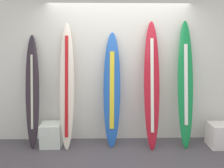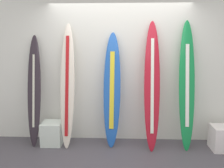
{
  "view_description": "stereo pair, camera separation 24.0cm",
  "coord_description": "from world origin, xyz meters",
  "px_view_note": "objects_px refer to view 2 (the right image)",
  "views": [
    {
      "loc": [
        -0.21,
        -2.88,
        1.79
      ],
      "look_at": [
        -0.13,
        0.95,
        1.11
      ],
      "focal_mm": 35.95,
      "sensor_mm": 36.0,
      "label": 1
    },
    {
      "loc": [
        0.03,
        -2.87,
        1.79
      ],
      "look_at": [
        -0.13,
        0.95,
        1.11
      ],
      "focal_mm": 35.95,
      "sensor_mm": 36.0,
      "label": 2
    }
  ],
  "objects_px": {
    "surfboard_crimson": "(152,86)",
    "display_block_center": "(222,138)",
    "display_block_left": "(52,133)",
    "surfboard_emerald": "(187,86)",
    "surfboard_ivory": "(67,86)",
    "surfboard_charcoal": "(34,92)",
    "surfboard_cobalt": "(112,91)"
  },
  "relations": [
    {
      "from": "display_block_center",
      "to": "surfboard_cobalt",
      "type": "bearing_deg",
      "value": 175.49
    },
    {
      "from": "display_block_left",
      "to": "display_block_center",
      "type": "xyz_separation_m",
      "value": [
        2.98,
        -0.1,
        0.0
      ]
    },
    {
      "from": "surfboard_charcoal",
      "to": "display_block_center",
      "type": "height_order",
      "value": "surfboard_charcoal"
    },
    {
      "from": "surfboard_crimson",
      "to": "surfboard_emerald",
      "type": "height_order",
      "value": "surfboard_emerald"
    },
    {
      "from": "surfboard_emerald",
      "to": "display_block_center",
      "type": "distance_m",
      "value": 1.08
    },
    {
      "from": "surfboard_ivory",
      "to": "display_block_center",
      "type": "height_order",
      "value": "surfboard_ivory"
    },
    {
      "from": "surfboard_emerald",
      "to": "surfboard_ivory",
      "type": "bearing_deg",
      "value": 179.77
    },
    {
      "from": "surfboard_emerald",
      "to": "surfboard_cobalt",
      "type": "bearing_deg",
      "value": 178.25
    },
    {
      "from": "surfboard_crimson",
      "to": "display_block_left",
      "type": "distance_m",
      "value": 1.98
    },
    {
      "from": "surfboard_ivory",
      "to": "surfboard_cobalt",
      "type": "relative_size",
      "value": 1.08
    },
    {
      "from": "display_block_center",
      "to": "surfboard_ivory",
      "type": "bearing_deg",
      "value": 177.46
    },
    {
      "from": "display_block_center",
      "to": "display_block_left",
      "type": "bearing_deg",
      "value": 177.98
    },
    {
      "from": "surfboard_crimson",
      "to": "surfboard_emerald",
      "type": "relative_size",
      "value": 1.0
    },
    {
      "from": "surfboard_ivory",
      "to": "surfboard_charcoal",
      "type": "bearing_deg",
      "value": 177.97
    },
    {
      "from": "surfboard_charcoal",
      "to": "surfboard_ivory",
      "type": "distance_m",
      "value": 0.61
    },
    {
      "from": "surfboard_cobalt",
      "to": "display_block_center",
      "type": "height_order",
      "value": "surfboard_cobalt"
    },
    {
      "from": "surfboard_charcoal",
      "to": "display_block_left",
      "type": "distance_m",
      "value": 0.82
    },
    {
      "from": "surfboard_ivory",
      "to": "display_block_center",
      "type": "relative_size",
      "value": 5.21
    },
    {
      "from": "surfboard_charcoal",
      "to": "display_block_center",
      "type": "xyz_separation_m",
      "value": [
        3.28,
        -0.14,
        -0.76
      ]
    },
    {
      "from": "surfboard_cobalt",
      "to": "surfboard_emerald",
      "type": "distance_m",
      "value": 1.28
    },
    {
      "from": "surfboard_crimson",
      "to": "display_block_left",
      "type": "xyz_separation_m",
      "value": [
        -1.77,
        0.02,
        -0.89
      ]
    },
    {
      "from": "surfboard_crimson",
      "to": "surfboard_ivory",
      "type": "bearing_deg",
      "value": 178.86
    },
    {
      "from": "surfboard_cobalt",
      "to": "surfboard_crimson",
      "type": "xyz_separation_m",
      "value": [
        0.69,
        -0.06,
        0.11
      ]
    },
    {
      "from": "surfboard_ivory",
      "to": "display_block_left",
      "type": "distance_m",
      "value": 0.92
    },
    {
      "from": "surfboard_emerald",
      "to": "display_block_left",
      "type": "distance_m",
      "value": 2.52
    },
    {
      "from": "surfboard_charcoal",
      "to": "surfboard_emerald",
      "type": "bearing_deg",
      "value": -0.64
    },
    {
      "from": "surfboard_ivory",
      "to": "surfboard_crimson",
      "type": "distance_m",
      "value": 1.46
    },
    {
      "from": "surfboard_ivory",
      "to": "surfboard_emerald",
      "type": "relative_size",
      "value": 0.98
    },
    {
      "from": "surfboard_crimson",
      "to": "display_block_center",
      "type": "xyz_separation_m",
      "value": [
        1.21,
        -0.09,
        -0.89
      ]
    },
    {
      "from": "surfboard_cobalt",
      "to": "display_block_left",
      "type": "relative_size",
      "value": 4.87
    },
    {
      "from": "surfboard_emerald",
      "to": "display_block_left",
      "type": "height_order",
      "value": "surfboard_emerald"
    },
    {
      "from": "surfboard_cobalt",
      "to": "surfboard_emerald",
      "type": "bearing_deg",
      "value": -1.75
    }
  ]
}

